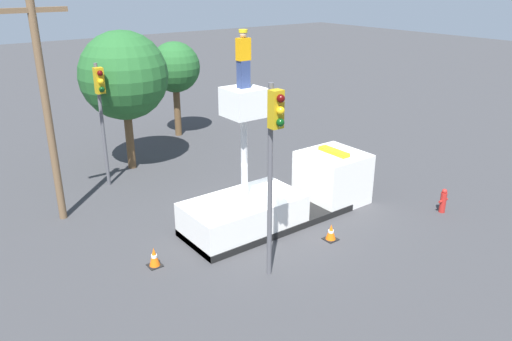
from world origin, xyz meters
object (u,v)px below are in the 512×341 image
object	(u,v)px
tree_right_bg	(124,76)
bucket_truck	(283,195)
fire_hydrant	(443,201)
worker	(243,59)
traffic_cone_curbside	(331,233)
utility_pole	(46,104)
traffic_light_across	(101,101)
traffic_cone_rear	(154,257)
traffic_light_pole	(274,146)
tree_left_bg	(175,68)

from	to	relation	value
tree_right_bg	bucket_truck	bearing A→B (deg)	-74.21
bucket_truck	fire_hydrant	distance (m)	5.96
worker	fire_hydrant	xyz separation A→B (m)	(6.71, -3.20, -5.39)
worker	tree_right_bg	xyz separation A→B (m)	(-0.58, 8.06, -1.64)
worker	traffic_cone_curbside	bearing A→B (deg)	-49.10
traffic_cone_curbside	utility_pole	bearing A→B (deg)	133.51
traffic_light_across	traffic_cone_rear	size ratio (longest dim) A/B	8.15
traffic_light_pole	tree_left_bg	bearing A→B (deg)	72.00
traffic_cone_rear	utility_pole	world-z (taller)	utility_pole
traffic_cone_curbside	tree_right_bg	distance (m)	11.28
fire_hydrant	utility_pole	world-z (taller)	utility_pole
worker	traffic_light_pole	size ratio (longest dim) A/B	0.31
bucket_truck	traffic_cone_rear	distance (m)	5.23
bucket_truck	traffic_cone_curbside	distance (m)	2.31
tree_left_bg	traffic_light_across	bearing A→B (deg)	-140.99
tree_right_bg	fire_hydrant	bearing A→B (deg)	-57.07
traffic_light_pole	utility_pole	bearing A→B (deg)	116.49
worker	traffic_cone_rear	xyz separation A→B (m)	(-3.49, -0.20, -5.55)
traffic_cone_rear	tree_left_bg	distance (m)	13.88
traffic_light_pole	fire_hydrant	distance (m)	8.47
bucket_truck	traffic_light_pole	size ratio (longest dim) A/B	1.30
worker	utility_pole	distance (m)	6.88
traffic_light_pole	utility_pole	world-z (taller)	utility_pole
fire_hydrant	tree_left_bg	xyz separation A→B (m)	(-3.15, 14.46, 3.23)
worker	traffic_cone_curbside	world-z (taller)	worker
traffic_cone_curbside	tree_left_bg	world-z (taller)	tree_left_bg
traffic_cone_rear	traffic_cone_curbside	xyz separation A→B (m)	(5.41, -2.02, -0.03)
traffic_cone_rear	tree_right_bg	bearing A→B (deg)	70.54
traffic_light_pole	worker	bearing A→B (deg)	70.27
bucket_truck	tree_left_bg	world-z (taller)	tree_left_bg
traffic_cone_curbside	tree_left_bg	bearing A→B (deg)	83.03
traffic_cone_rear	traffic_light_pole	bearing A→B (deg)	-45.05
traffic_light_across	traffic_cone_rear	bearing A→B (deg)	-100.80
traffic_cone_rear	tree_left_bg	world-z (taller)	tree_left_bg
traffic_light_pole	fire_hydrant	world-z (taller)	traffic_light_pole
bucket_truck	fire_hydrant	size ratio (longest dim) A/B	7.88
traffic_cone_rear	tree_right_bg	size ratio (longest dim) A/B	0.10
traffic_cone_rear	tree_right_bg	distance (m)	9.58
fire_hydrant	traffic_cone_rear	bearing A→B (deg)	163.62
traffic_cone_curbside	utility_pole	world-z (taller)	utility_pole
tree_right_bg	traffic_cone_rear	bearing A→B (deg)	-109.46
traffic_light_across	tree_left_bg	distance (m)	7.42
traffic_light_pole	traffic_light_across	xyz separation A→B (m)	(-1.22, 9.31, -0.39)
traffic_light_pole	tree_left_bg	world-z (taller)	traffic_light_pole
bucket_truck	tree_right_bg	xyz separation A→B (m)	(-2.28, 8.06, 3.32)
bucket_truck	traffic_light_pole	world-z (taller)	traffic_light_pole
traffic_cone_curbside	tree_right_bg	xyz separation A→B (m)	(-2.50, 10.27, 3.94)
traffic_light_across	fire_hydrant	bearing A→B (deg)	-47.70
worker	traffic_cone_rear	size ratio (longest dim) A/B	2.81
traffic_light_pole	utility_pole	size ratio (longest dim) A/B	0.73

